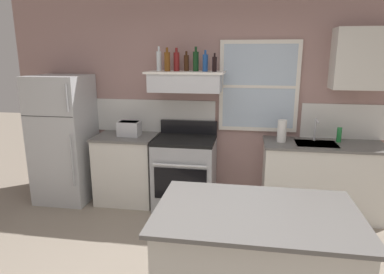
# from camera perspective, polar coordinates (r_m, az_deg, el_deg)

# --- Properties ---
(back_wall) EXTENTS (5.40, 0.11, 2.70)m
(back_wall) POSITION_cam_1_polar(r_m,az_deg,el_deg) (4.52, 3.15, 6.17)
(back_wall) COLOR gray
(back_wall) RESTS_ON ground_plane
(refrigerator) EXTENTS (0.70, 0.72, 1.69)m
(refrigerator) POSITION_cam_1_polar(r_m,az_deg,el_deg) (4.86, -20.75, -0.29)
(refrigerator) COLOR #B7BABC
(refrigerator) RESTS_ON ground_plane
(counter_left_of_stove) EXTENTS (0.79, 0.63, 0.91)m
(counter_left_of_stove) POSITION_cam_1_polar(r_m,az_deg,el_deg) (4.66, -10.84, -5.17)
(counter_left_of_stove) COLOR silver
(counter_left_of_stove) RESTS_ON ground_plane
(toaster) EXTENTS (0.30, 0.20, 0.19)m
(toaster) POSITION_cam_1_polar(r_m,az_deg,el_deg) (4.49, -10.52, 1.44)
(toaster) COLOR silver
(toaster) RESTS_ON counter_left_of_stove
(stove_range) EXTENTS (0.76, 0.69, 1.09)m
(stove_range) POSITION_cam_1_polar(r_m,az_deg,el_deg) (4.42, -1.17, -5.87)
(stove_range) COLOR #9EA0A5
(stove_range) RESTS_ON ground_plane
(range_hood_shelf) EXTENTS (0.96, 0.52, 0.24)m
(range_hood_shelf) POSITION_cam_1_polar(r_m,az_deg,el_deg) (4.27, -1.01, 9.39)
(range_hood_shelf) COLOR silver
(bottle_clear_tall) EXTENTS (0.06, 0.06, 0.30)m
(bottle_clear_tall) POSITION_cam_1_polar(r_m,az_deg,el_deg) (4.36, -5.58, 12.68)
(bottle_clear_tall) COLOR silver
(bottle_clear_tall) RESTS_ON range_hood_shelf
(bottle_amber_wine) EXTENTS (0.07, 0.07, 0.29)m
(bottle_amber_wine) POSITION_cam_1_polar(r_m,az_deg,el_deg) (4.27, -4.21, 12.61)
(bottle_amber_wine) COLOR brown
(bottle_amber_wine) RESTS_ON range_hood_shelf
(bottle_red_label_wine) EXTENTS (0.07, 0.07, 0.28)m
(bottle_red_label_wine) POSITION_cam_1_polar(r_m,az_deg,el_deg) (4.31, -2.62, 12.62)
(bottle_red_label_wine) COLOR maroon
(bottle_red_label_wine) RESTS_ON range_hood_shelf
(bottle_brown_stout) EXTENTS (0.06, 0.06, 0.24)m
(bottle_brown_stout) POSITION_cam_1_polar(r_m,az_deg,el_deg) (4.31, -0.95, 12.41)
(bottle_brown_stout) COLOR #381E0F
(bottle_brown_stout) RESTS_ON range_hood_shelf
(bottle_dark_green_wine) EXTENTS (0.07, 0.07, 0.30)m
(bottle_dark_green_wine) POSITION_cam_1_polar(r_m,az_deg,el_deg) (4.26, 0.65, 12.69)
(bottle_dark_green_wine) COLOR #143819
(bottle_dark_green_wine) RESTS_ON range_hood_shelf
(bottle_blue_liqueur) EXTENTS (0.07, 0.07, 0.25)m
(bottle_blue_liqueur) POSITION_cam_1_polar(r_m,az_deg,el_deg) (4.20, 2.25, 12.43)
(bottle_blue_liqueur) COLOR #1E478C
(bottle_blue_liqueur) RESTS_ON range_hood_shelf
(bottle_balsamic_dark) EXTENTS (0.06, 0.06, 0.22)m
(bottle_balsamic_dark) POSITION_cam_1_polar(r_m,az_deg,el_deg) (4.16, 3.82, 12.20)
(bottle_balsamic_dark) COLOR black
(bottle_balsamic_dark) RESTS_ON range_hood_shelf
(counter_right_with_sink) EXTENTS (1.43, 0.63, 0.91)m
(counter_right_with_sink) POSITION_cam_1_polar(r_m,az_deg,el_deg) (4.49, 20.93, -6.61)
(counter_right_with_sink) COLOR silver
(counter_right_with_sink) RESTS_ON ground_plane
(sink_faucet) EXTENTS (0.03, 0.17, 0.28)m
(sink_faucet) POSITION_cam_1_polar(r_m,az_deg,el_deg) (4.39, 20.12, 1.56)
(sink_faucet) COLOR silver
(sink_faucet) RESTS_ON counter_right_with_sink
(paper_towel_roll) EXTENTS (0.11, 0.11, 0.27)m
(paper_towel_roll) POSITION_cam_1_polar(r_m,az_deg,el_deg) (4.25, 14.90, 0.99)
(paper_towel_roll) COLOR white
(paper_towel_roll) RESTS_ON counter_right_with_sink
(dish_soap_bottle) EXTENTS (0.06, 0.06, 0.18)m
(dish_soap_bottle) POSITION_cam_1_polar(r_m,az_deg,el_deg) (4.48, 23.54, 0.34)
(dish_soap_bottle) COLOR #268C3F
(dish_soap_bottle) RESTS_ON counter_right_with_sink
(kitchen_island) EXTENTS (1.40, 0.90, 0.91)m
(kitchen_island) POSITION_cam_1_polar(r_m,az_deg,el_deg) (2.65, 10.39, -20.89)
(kitchen_island) COLOR silver
(kitchen_island) RESTS_ON ground_plane
(upper_cabinet_right) EXTENTS (0.64, 0.32, 0.70)m
(upper_cabinet_right) POSITION_cam_1_polar(r_m,az_deg,el_deg) (4.46, 26.72, 11.70)
(upper_cabinet_right) COLOR silver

